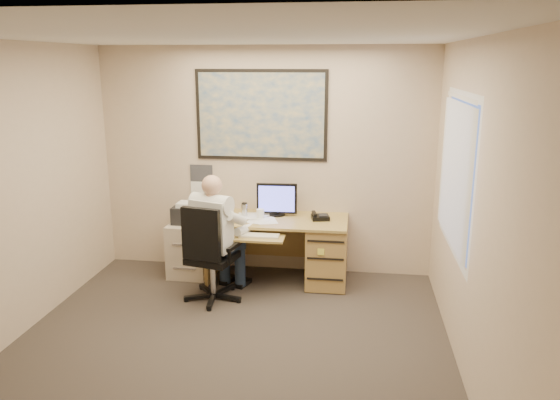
# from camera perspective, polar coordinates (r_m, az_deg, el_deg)

# --- Properties ---
(room_shell) EXTENTS (4.00, 4.50, 2.70)m
(room_shell) POSITION_cam_1_polar(r_m,az_deg,el_deg) (4.40, -6.47, -1.13)
(room_shell) COLOR #37302A
(room_shell) RESTS_ON ground
(desk) EXTENTS (1.60, 0.97, 1.13)m
(desk) POSITION_cam_1_polar(r_m,az_deg,el_deg) (6.38, 2.79, -4.71)
(desk) COLOR #AE914A
(desk) RESTS_ON ground
(world_map) EXTENTS (1.56, 0.03, 1.06)m
(world_map) POSITION_cam_1_polar(r_m,az_deg,el_deg) (6.46, -1.99, 8.83)
(world_map) COLOR #1E4C93
(world_map) RESTS_ON room_shell
(wall_calendar) EXTENTS (0.28, 0.01, 0.42)m
(wall_calendar) POSITION_cam_1_polar(r_m,az_deg,el_deg) (6.77, -8.19, 1.91)
(wall_calendar) COLOR white
(wall_calendar) RESTS_ON room_shell
(window_blinds) EXTENTS (0.06, 1.40, 1.30)m
(window_blinds) POSITION_cam_1_polar(r_m,az_deg,el_deg) (5.08, 17.97, 2.65)
(window_blinds) COLOR beige
(window_blinds) RESTS_ON room_shell
(filing_cabinet) EXTENTS (0.48, 0.57, 0.90)m
(filing_cabinet) POSITION_cam_1_polar(r_m,az_deg,el_deg) (6.68, -9.28, -4.48)
(filing_cabinet) COLOR beige
(filing_cabinet) RESTS_ON ground
(office_chair) EXTENTS (0.77, 0.77, 1.08)m
(office_chair) POSITION_cam_1_polar(r_m,az_deg,el_deg) (5.93, -7.04, -7.59)
(office_chair) COLOR black
(office_chair) RESTS_ON ground
(person) EXTENTS (0.80, 0.96, 1.37)m
(person) POSITION_cam_1_polar(r_m,az_deg,el_deg) (5.88, -7.06, -3.96)
(person) COLOR white
(person) RESTS_ON office_chair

